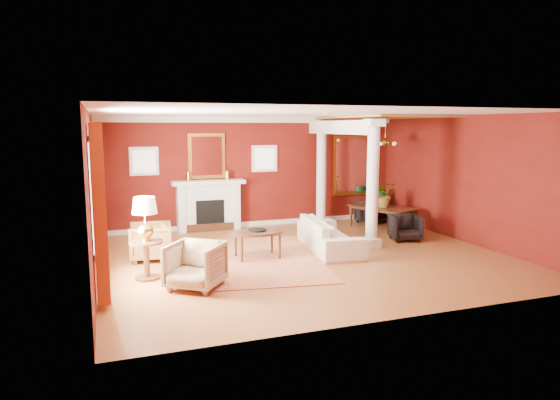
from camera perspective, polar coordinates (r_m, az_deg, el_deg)
name	(u,v)px	position (r m, az deg, el deg)	size (l,w,h in m)	color
ground	(305,257)	(10.27, 2.89, -6.52)	(8.00, 8.00, 0.00)	brown
room_shell	(306,158)	(9.94, 2.97, 4.80)	(8.04, 7.04, 2.92)	#5D120C
fireplace	(209,205)	(12.88, -8.14, -0.60)	(1.85, 0.42, 1.29)	silver
overmantel_mirror	(207,156)	(12.88, -8.38, 5.01)	(0.95, 0.07, 1.15)	gold
flank_window_left	(144,161)	(12.69, -15.28, 4.30)	(0.70, 0.07, 0.70)	silver
flank_window_right	(264,158)	(13.29, -1.79, 4.76)	(0.70, 0.07, 0.70)	silver
left_window	(99,202)	(8.65, -19.98, -0.19)	(0.21, 2.55, 2.60)	white
column_front	(373,183)	(11.01, 10.54, 1.93)	(0.36, 0.36, 2.80)	silver
column_back	(321,172)	(13.40, 4.75, 3.17)	(0.36, 0.36, 2.80)	silver
header_beam	(341,127)	(12.36, 6.94, 8.24)	(0.30, 3.20, 0.32)	silver
amber_ceiling	(385,117)	(12.78, 11.94, 9.25)	(2.30, 3.40, 0.04)	gold
dining_mirror	(353,165)	(14.33, 8.39, 3.94)	(1.30, 0.07, 1.70)	gold
chandelier	(385,142)	(12.86, 11.93, 6.47)	(0.60, 0.62, 0.75)	#B18737
crown_trim	(255,120)	(13.18, -2.85, 9.16)	(8.00, 0.08, 0.16)	silver
base_trim	(256,223)	(13.43, -2.77, -2.69)	(8.00, 0.08, 0.12)	silver
rug	(247,259)	(10.11, -3.75, -6.71)	(2.86, 3.82, 0.02)	maroon
sofa	(330,230)	(10.79, 5.71, -3.38)	(2.28, 0.67, 0.89)	beige
armchair_leopard	(150,240)	(10.28, -14.61, -4.42)	(0.79, 0.74, 0.81)	black
armchair_stripe	(195,263)	(8.35, -9.65, -7.14)	(0.82, 0.77, 0.84)	tan
coffee_table	(257,233)	(10.06, -2.60, -3.81)	(1.12, 1.12, 0.56)	black
coffee_book	(257,226)	(9.99, -2.65, -3.02)	(0.15, 0.02, 0.21)	black
side_table	(145,224)	(8.90, -15.14, -2.71)	(0.58, 0.58, 1.45)	black
dining_table	(384,211)	(13.20, 11.75, -1.28)	(1.66, 0.58, 0.93)	black
dining_chair_near	(405,226)	(12.01, 14.13, -2.94)	(0.65, 0.60, 0.66)	black
dining_chair_far	(371,210)	(14.00, 10.38, -1.13)	(0.69, 0.65, 0.71)	black
green_urn	(379,209)	(14.26, 11.25, -1.00)	(0.38, 0.38, 0.90)	#123B1F
potted_plant	(385,184)	(13.05, 11.91, 1.76)	(0.57, 0.64, 0.50)	#26591E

